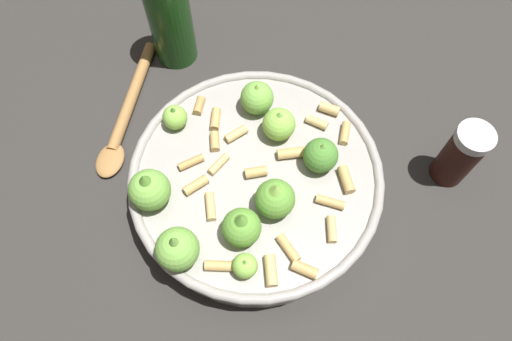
{
  "coord_description": "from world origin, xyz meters",
  "views": [
    {
      "loc": [
        0.15,
        -0.18,
        0.55
      ],
      "look_at": [
        0.0,
        0.0,
        0.06
      ],
      "focal_mm": 32.42,
      "sensor_mm": 36.0,
      "label": 1
    }
  ],
  "objects_px": {
    "cooking_pan": "(254,182)",
    "olive_oil_bottle": "(168,10)",
    "pepper_shaker": "(460,155)",
    "wooden_spoon": "(127,115)"
  },
  "relations": [
    {
      "from": "cooking_pan",
      "to": "olive_oil_bottle",
      "type": "xyz_separation_m",
      "value": [
        -0.24,
        0.1,
        0.05
      ]
    },
    {
      "from": "pepper_shaker",
      "to": "cooking_pan",
      "type": "bearing_deg",
      "value": -133.38
    },
    {
      "from": "olive_oil_bottle",
      "to": "wooden_spoon",
      "type": "xyz_separation_m",
      "value": [
        0.03,
        -0.13,
        -0.08
      ]
    },
    {
      "from": "cooking_pan",
      "to": "olive_oil_bottle",
      "type": "height_order",
      "value": "olive_oil_bottle"
    },
    {
      "from": "cooking_pan",
      "to": "pepper_shaker",
      "type": "bearing_deg",
      "value": 46.62
    },
    {
      "from": "pepper_shaker",
      "to": "olive_oil_bottle",
      "type": "relative_size",
      "value": 0.47
    },
    {
      "from": "pepper_shaker",
      "to": "wooden_spoon",
      "type": "distance_m",
      "value": 0.44
    },
    {
      "from": "olive_oil_bottle",
      "to": "wooden_spoon",
      "type": "bearing_deg",
      "value": -78.51
    },
    {
      "from": "wooden_spoon",
      "to": "olive_oil_bottle",
      "type": "bearing_deg",
      "value": 101.49
    },
    {
      "from": "cooking_pan",
      "to": "pepper_shaker",
      "type": "distance_m",
      "value": 0.25
    }
  ]
}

